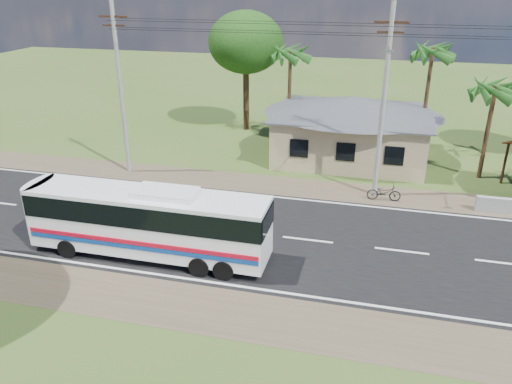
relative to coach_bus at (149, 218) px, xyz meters
The scene contains 10 objects.
ground 7.82m from the coach_bus, 25.38° to the left, with size 120.00×120.00×0.00m, color #374D1B.
road 7.82m from the coach_bus, 25.38° to the left, with size 120.00×16.00×0.03m.
house 18.05m from the coach_bus, 64.23° to the left, with size 12.40×10.00×5.00m.
utility_poles 14.12m from the coach_bus, 45.66° to the left, with size 32.80×2.22×11.00m.
palm_near 22.00m from the coach_bus, 41.08° to the left, with size 2.80×2.80×6.70m.
palm_mid 23.31m from the coach_bus, 55.59° to the left, with size 2.80×2.80×8.20m.
palm_far 20.01m from the coach_bus, 81.60° to the left, with size 2.80×2.80×7.70m.
tree_behind_house 21.89m from the coach_bus, 93.12° to the left, with size 6.00×6.00×9.61m.
coach_bus is the anchor object (origin of this frame).
motorcycle 13.84m from the coach_bus, 41.05° to the left, with size 0.67×1.93×1.01m, color black.
Camera 1 is at (2.78, -21.64, 12.03)m, focal length 35.00 mm.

